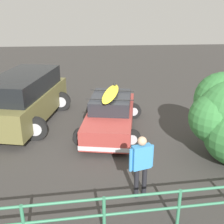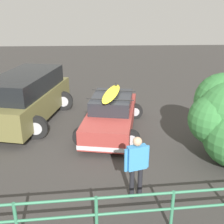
{
  "view_description": "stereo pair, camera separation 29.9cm",
  "coord_description": "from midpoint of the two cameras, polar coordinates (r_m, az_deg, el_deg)",
  "views": [
    {
      "loc": [
        0.48,
        9.12,
        4.37
      ],
      "look_at": [
        -0.25,
        0.38,
        0.95
      ],
      "focal_mm": 45.0,
      "sensor_mm": 36.0,
      "label": 1
    },
    {
      "loc": [
        0.18,
        9.13,
        4.37
      ],
      "look_at": [
        -0.25,
        0.38,
        0.95
      ],
      "focal_mm": 45.0,
      "sensor_mm": 36.0,
      "label": 2
    }
  ],
  "objects": [
    {
      "name": "ground_plane",
      "position": [
        10.13,
        -2.45,
        -4.33
      ],
      "size": [
        44.0,
        44.0,
        0.02
      ],
      "primitive_type": "cube",
      "color": "#383533",
      "rests_on": "ground"
    },
    {
      "name": "sedan_car",
      "position": [
        10.12,
        -1.11,
        -0.49
      ],
      "size": [
        2.63,
        4.22,
        1.56
      ],
      "color": "#9E3833",
      "rests_on": "ground"
    },
    {
      "name": "suv_car",
      "position": [
        11.26,
        -18.06,
        2.74
      ],
      "size": [
        3.3,
        5.05,
        1.9
      ],
      "color": "brown",
      "rests_on": "ground"
    },
    {
      "name": "person_bystander",
      "position": [
        6.59,
        4.65,
        -10.01
      ],
      "size": [
        0.59,
        0.3,
        1.59
      ],
      "color": "black",
      "rests_on": "ground"
    },
    {
      "name": "railing_fence",
      "position": [
        5.85,
        4.65,
        -18.62
      ],
      "size": [
        10.72,
        0.74,
        0.93
      ],
      "color": "#387F5B",
      "rests_on": "ground"
    }
  ]
}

